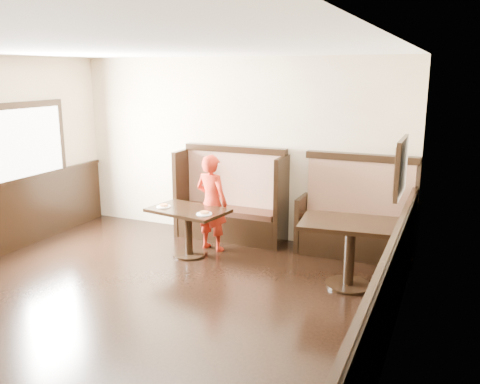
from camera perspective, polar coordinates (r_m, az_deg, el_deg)
The scene contains 9 objects.
ground at distance 5.55m, azimuth -15.53°, elevation -14.87°, with size 7.00×7.00×0.00m, color black.
room_shell at distance 5.65m, azimuth -16.54°, elevation -6.96°, with size 7.00×7.00×7.00m.
booth_main at distance 7.99m, azimuth -0.91°, elevation -1.49°, with size 1.75×0.72×1.45m.
booth_neighbor at distance 7.44m, azimuth 12.93°, elevation -3.34°, with size 1.65×0.72×1.45m.
table_main at distance 7.23m, azimuth -5.82°, elevation -3.14°, with size 1.18×0.85×0.69m.
table_neighbor at distance 6.29m, azimuth 12.28°, elevation -5.11°, with size 1.26×0.90×0.83m.
child at distance 7.41m, azimuth -3.19°, elevation -1.21°, with size 0.52×0.34×1.42m, color #AE2412.
pizza_plate_left at distance 7.33m, azimuth -8.57°, elevation -1.56°, with size 0.21×0.21×0.04m.
pizza_plate_right at distance 6.90m, azimuth -4.04°, elevation -2.40°, with size 0.22×0.22×0.04m.
Camera 1 is at (3.18, -3.74, 2.59)m, focal length 38.00 mm.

